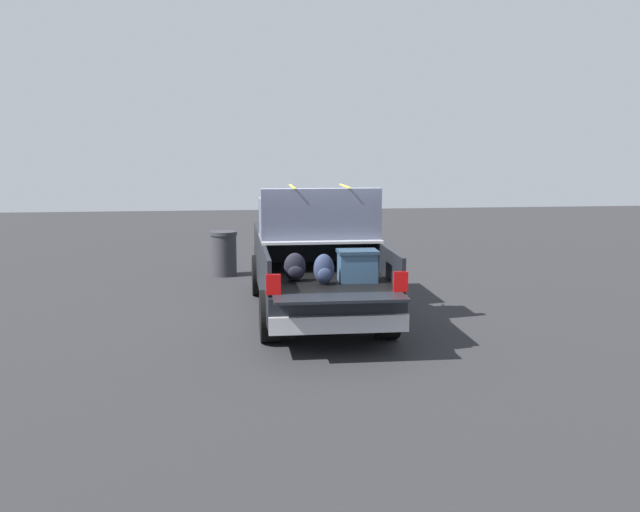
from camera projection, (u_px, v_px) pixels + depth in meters
name	position (u px, v px, depth m)	size (l,w,h in m)	color
ground_plane	(316.00, 314.00, 13.25)	(40.00, 40.00, 0.00)	#262628
pickup_truck	(314.00, 257.00, 13.45)	(6.05, 2.06, 2.23)	black
trash_can	(224.00, 253.00, 16.93)	(0.60, 0.60, 0.98)	#2D2D33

